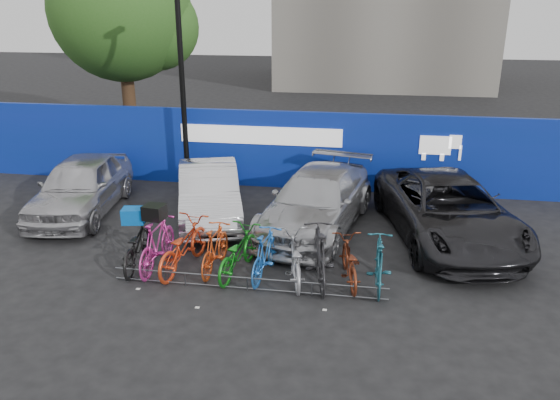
% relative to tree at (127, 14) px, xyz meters
% --- Properties ---
extents(ground, '(100.00, 100.00, 0.00)m').
position_rel_tree_xyz_m(ground, '(6.77, -10.06, -5.07)').
color(ground, black).
rests_on(ground, ground).
extents(hoarding, '(22.00, 0.18, 2.40)m').
position_rel_tree_xyz_m(hoarding, '(6.78, -4.06, -3.86)').
color(hoarding, navy).
rests_on(hoarding, ground).
extents(tree, '(5.40, 5.20, 7.80)m').
position_rel_tree_xyz_m(tree, '(0.00, 0.00, 0.00)').
color(tree, '#382314').
rests_on(tree, ground).
extents(lamppost, '(0.25, 0.50, 6.11)m').
position_rel_tree_xyz_m(lamppost, '(3.57, -4.66, -1.80)').
color(lamppost, black).
rests_on(lamppost, ground).
extents(bike_rack, '(5.60, 0.03, 0.30)m').
position_rel_tree_xyz_m(bike_rack, '(6.77, -10.66, -4.91)').
color(bike_rack, '#595B60').
rests_on(bike_rack, ground).
extents(car_0, '(2.39, 4.73, 1.55)m').
position_rel_tree_xyz_m(car_0, '(1.38, -7.11, -4.30)').
color(car_0, '#ADADB1').
rests_on(car_0, ground).
extents(car_1, '(2.77, 4.60, 1.43)m').
position_rel_tree_xyz_m(car_1, '(4.93, -6.92, -4.35)').
color(car_1, '#BABABF').
rests_on(car_1, ground).
extents(car_2, '(3.07, 5.36, 1.46)m').
position_rel_tree_xyz_m(car_2, '(7.83, -7.16, -4.34)').
color(car_2, '#AEAFB3').
rests_on(car_2, ground).
extents(car_3, '(3.68, 5.92, 1.53)m').
position_rel_tree_xyz_m(car_3, '(11.00, -7.38, -4.30)').
color(car_3, black).
rests_on(car_3, ground).
extents(bike_0, '(0.91, 2.00, 1.02)m').
position_rel_tree_xyz_m(bike_0, '(4.16, -9.95, -4.56)').
color(bike_0, black).
rests_on(bike_0, ground).
extents(bike_1, '(0.59, 1.92, 1.15)m').
position_rel_tree_xyz_m(bike_1, '(4.65, -9.98, -4.50)').
color(bike_1, '#CB3093').
rests_on(bike_1, ground).
extents(bike_2, '(1.07, 2.16, 1.08)m').
position_rel_tree_xyz_m(bike_2, '(5.21, -9.93, -4.53)').
color(bike_2, red).
rests_on(bike_2, ground).
extents(bike_3, '(0.58, 1.72, 1.02)m').
position_rel_tree_xyz_m(bike_3, '(5.91, -9.88, -4.56)').
color(bike_3, '#D24718').
rests_on(bike_3, ground).
extents(bike_4, '(1.00, 1.97, 0.99)m').
position_rel_tree_xyz_m(bike_4, '(6.42, -9.96, -4.57)').
color(bike_4, '#117015').
rests_on(bike_4, ground).
extents(bike_5, '(0.71, 1.77, 1.03)m').
position_rel_tree_xyz_m(bike_5, '(7.02, -10.00, -4.55)').
color(bike_5, blue).
rests_on(bike_5, ground).
extents(bike_6, '(1.06, 1.97, 0.98)m').
position_rel_tree_xyz_m(bike_6, '(7.63, -10.04, -4.58)').
color(bike_6, '#94959B').
rests_on(bike_6, ground).
extents(bike_7, '(0.95, 2.11, 1.22)m').
position_rel_tree_xyz_m(bike_7, '(8.16, -10.08, -4.46)').
color(bike_7, '#232326').
rests_on(bike_7, ground).
extents(bike_8, '(0.92, 1.82, 0.91)m').
position_rel_tree_xyz_m(bike_8, '(8.76, -9.95, -4.61)').
color(bike_8, maroon).
rests_on(bike_8, ground).
extents(bike_9, '(0.52, 1.78, 1.07)m').
position_rel_tree_xyz_m(bike_9, '(9.37, -10.07, -4.53)').
color(bike_9, '#1B5768').
rests_on(bike_9, ground).
extents(cargo_crate, '(0.51, 0.42, 0.33)m').
position_rel_tree_xyz_m(cargo_crate, '(4.16, -9.95, -3.89)').
color(cargo_crate, '#0650AD').
rests_on(cargo_crate, bike_0).
extents(cargo_topcase, '(0.47, 0.44, 0.31)m').
position_rel_tree_xyz_m(cargo_topcase, '(4.65, -9.98, -3.77)').
color(cargo_topcase, black).
rests_on(cargo_topcase, bike_1).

